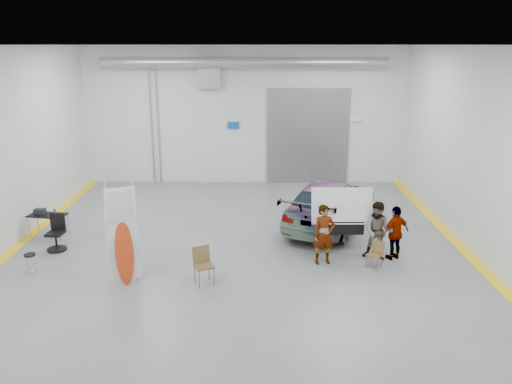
{
  "coord_description": "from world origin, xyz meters",
  "views": [
    {
      "loc": [
        0.61,
        -13.89,
        6.01
      ],
      "look_at": [
        0.53,
        1.33,
        1.5
      ],
      "focal_mm": 35.0,
      "sensor_mm": 36.0,
      "label": 1
    }
  ],
  "objects_px": {
    "sedan_car": "(330,203)",
    "person_a": "(324,235)",
    "folding_chair_near": "(204,273)",
    "person_c": "(396,233)",
    "person_b": "(378,231)",
    "work_table": "(45,214)",
    "shop_stool": "(31,265)",
    "surfboard_display": "(120,244)",
    "office_chair": "(56,235)",
    "folding_chair_far": "(374,260)"
  },
  "relations": [
    {
      "from": "sedan_car",
      "to": "person_a",
      "type": "relative_size",
      "value": 3.03
    },
    {
      "from": "folding_chair_near",
      "to": "person_c",
      "type": "bearing_deg",
      "value": -7.89
    },
    {
      "from": "person_a",
      "to": "folding_chair_near",
      "type": "height_order",
      "value": "person_a"
    },
    {
      "from": "person_b",
      "to": "work_table",
      "type": "bearing_deg",
      "value": -168.3
    },
    {
      "from": "person_a",
      "to": "person_c",
      "type": "xyz_separation_m",
      "value": [
        2.11,
        0.32,
        -0.07
      ]
    },
    {
      "from": "shop_stool",
      "to": "sedan_car",
      "type": "bearing_deg",
      "value": 25.46
    },
    {
      "from": "person_b",
      "to": "sedan_car",
      "type": "bearing_deg",
      "value": 129.43
    },
    {
      "from": "person_a",
      "to": "person_b",
      "type": "xyz_separation_m",
      "value": [
        1.6,
        0.32,
        -0.01
      ]
    },
    {
      "from": "sedan_car",
      "to": "surfboard_display",
      "type": "xyz_separation_m",
      "value": [
        -6.01,
        -4.58,
        0.35
      ]
    },
    {
      "from": "person_c",
      "to": "shop_stool",
      "type": "xyz_separation_m",
      "value": [
        -10.08,
        -1.16,
        -0.5
      ]
    },
    {
      "from": "surfboard_display",
      "to": "shop_stool",
      "type": "distance_m",
      "value": 2.76
    },
    {
      "from": "person_a",
      "to": "work_table",
      "type": "height_order",
      "value": "person_a"
    },
    {
      "from": "shop_stool",
      "to": "work_table",
      "type": "xyz_separation_m",
      "value": [
        -0.75,
        2.9,
        0.43
      ]
    },
    {
      "from": "person_c",
      "to": "folding_chair_near",
      "type": "bearing_deg",
      "value": -11.09
    },
    {
      "from": "person_a",
      "to": "surfboard_display",
      "type": "xyz_separation_m",
      "value": [
        -5.38,
        -1.31,
        0.25
      ]
    },
    {
      "from": "person_a",
      "to": "shop_stool",
      "type": "distance_m",
      "value": 8.04
    },
    {
      "from": "folding_chair_near",
      "to": "sedan_car",
      "type": "bearing_deg",
      "value": 24.89
    },
    {
      "from": "office_chair",
      "to": "shop_stool",
      "type": "bearing_deg",
      "value": -84.69
    },
    {
      "from": "person_b",
      "to": "folding_chair_far",
      "type": "height_order",
      "value": "person_b"
    },
    {
      "from": "surfboard_display",
      "to": "office_chair",
      "type": "bearing_deg",
      "value": 117.83
    },
    {
      "from": "shop_stool",
      "to": "folding_chair_far",
      "type": "bearing_deg",
      "value": 3.13
    },
    {
      "from": "surfboard_display",
      "to": "folding_chair_far",
      "type": "distance_m",
      "value": 6.89
    },
    {
      "from": "person_b",
      "to": "shop_stool",
      "type": "xyz_separation_m",
      "value": [
        -9.58,
        -1.16,
        -0.55
      ]
    },
    {
      "from": "shop_stool",
      "to": "folding_chair_near",
      "type": "bearing_deg",
      "value": -5.4
    },
    {
      "from": "surfboard_display",
      "to": "person_b",
      "type": "bearing_deg",
      "value": -7.8
    },
    {
      "from": "person_b",
      "to": "surfboard_display",
      "type": "relative_size",
      "value": 0.62
    },
    {
      "from": "person_c",
      "to": "folding_chair_far",
      "type": "bearing_deg",
      "value": 14.05
    },
    {
      "from": "folding_chair_near",
      "to": "work_table",
      "type": "bearing_deg",
      "value": 124.04
    },
    {
      "from": "person_b",
      "to": "surfboard_display",
      "type": "bearing_deg",
      "value": -145.54
    },
    {
      "from": "person_b",
      "to": "folding_chair_near",
      "type": "distance_m",
      "value": 5.15
    },
    {
      "from": "sedan_car",
      "to": "shop_stool",
      "type": "distance_m",
      "value": 9.55
    },
    {
      "from": "sedan_car",
      "to": "work_table",
      "type": "distance_m",
      "value": 9.44
    },
    {
      "from": "work_table",
      "to": "surfboard_display",
      "type": "bearing_deg",
      "value": -45.21
    },
    {
      "from": "person_c",
      "to": "office_chair",
      "type": "relative_size",
      "value": 1.47
    },
    {
      "from": "sedan_car",
      "to": "person_b",
      "type": "xyz_separation_m",
      "value": [
        0.97,
        -2.94,
        0.1
      ]
    },
    {
      "from": "folding_chair_near",
      "to": "surfboard_display",
      "type": "bearing_deg",
      "value": 156.35
    },
    {
      "from": "sedan_car",
      "to": "office_chair",
      "type": "distance_m",
      "value": 8.91
    },
    {
      "from": "sedan_car",
      "to": "shop_stool",
      "type": "xyz_separation_m",
      "value": [
        -8.61,
        -4.1,
        -0.46
      ]
    },
    {
      "from": "folding_chair_far",
      "to": "folding_chair_near",
      "type": "bearing_deg",
      "value": -127.08
    },
    {
      "from": "folding_chair_far",
      "to": "work_table",
      "type": "bearing_deg",
      "value": -152.02
    },
    {
      "from": "folding_chair_far",
      "to": "work_table",
      "type": "distance_m",
      "value": 10.4
    },
    {
      "from": "person_a",
      "to": "folding_chair_near",
      "type": "xyz_separation_m",
      "value": [
        -3.26,
        -1.28,
        -0.57
      ]
    },
    {
      "from": "sedan_car",
      "to": "folding_chair_far",
      "type": "distance_m",
      "value": 3.7
    },
    {
      "from": "person_b",
      "to": "folding_chair_far",
      "type": "bearing_deg",
      "value": -87.27
    },
    {
      "from": "person_b",
      "to": "folding_chair_near",
      "type": "xyz_separation_m",
      "value": [
        -4.86,
        -1.6,
        -0.56
      ]
    },
    {
      "from": "person_b",
      "to": "work_table",
      "type": "distance_m",
      "value": 10.48
    },
    {
      "from": "person_b",
      "to": "folding_chair_near",
      "type": "bearing_deg",
      "value": -140.47
    },
    {
      "from": "folding_chair_near",
      "to": "person_a",
      "type": "bearing_deg",
      "value": -3.08
    },
    {
      "from": "folding_chair_near",
      "to": "work_table",
      "type": "distance_m",
      "value": 6.43
    },
    {
      "from": "person_c",
      "to": "work_table",
      "type": "xyz_separation_m",
      "value": [
        -10.84,
        1.74,
        -0.06
      ]
    }
  ]
}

